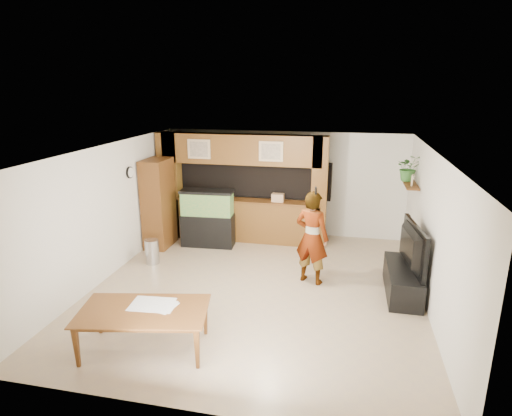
% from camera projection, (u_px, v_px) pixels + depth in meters
% --- Properties ---
extents(floor, '(6.50, 6.50, 0.00)m').
position_uv_depth(floor, '(256.00, 288.00, 8.07)').
color(floor, tan).
rests_on(floor, ground).
extents(ceiling, '(6.50, 6.50, 0.00)m').
position_uv_depth(ceiling, '(257.00, 151.00, 7.34)').
color(ceiling, white).
rests_on(ceiling, wall_back).
extents(wall_back, '(6.00, 0.00, 6.00)m').
position_uv_depth(wall_back, '(283.00, 183.00, 10.75)').
color(wall_back, silver).
rests_on(wall_back, floor).
extents(wall_left, '(0.00, 6.50, 6.50)m').
position_uv_depth(wall_left, '(106.00, 213.00, 8.31)').
color(wall_left, silver).
rests_on(wall_left, floor).
extents(wall_right, '(0.00, 6.50, 6.50)m').
position_uv_depth(wall_right, '(433.00, 235.00, 7.10)').
color(wall_right, silver).
rests_on(wall_right, floor).
extents(partition, '(4.20, 0.99, 2.60)m').
position_uv_depth(partition, '(241.00, 187.00, 10.37)').
color(partition, brown).
rests_on(partition, floor).
extents(wall_clock, '(0.05, 0.25, 0.25)m').
position_uv_depth(wall_clock, '(130.00, 172.00, 9.07)').
color(wall_clock, black).
rests_on(wall_clock, wall_left).
extents(wall_shelf, '(0.25, 0.90, 0.04)m').
position_uv_depth(wall_shelf, '(411.00, 185.00, 8.85)').
color(wall_shelf, brown).
rests_on(wall_shelf, wall_right).
extents(pantry_cabinet, '(0.52, 0.85, 2.07)m').
position_uv_depth(pantry_cabinet, '(159.00, 203.00, 9.94)').
color(pantry_cabinet, brown).
rests_on(pantry_cabinet, floor).
extents(trash_can, '(0.29, 0.29, 0.53)m').
position_uv_depth(trash_can, '(152.00, 252.00, 9.12)').
color(trash_can, '#B2B2B7').
rests_on(trash_can, floor).
extents(aquarium, '(1.22, 0.46, 1.35)m').
position_uv_depth(aquarium, '(208.00, 219.00, 10.03)').
color(aquarium, black).
rests_on(aquarium, floor).
extents(tv_stand, '(0.56, 1.53, 0.51)m').
position_uv_depth(tv_stand, '(402.00, 281.00, 7.80)').
color(tv_stand, black).
rests_on(tv_stand, floor).
extents(television, '(0.36, 1.44, 0.82)m').
position_uv_depth(television, '(406.00, 247.00, 7.61)').
color(television, black).
rests_on(television, tv_stand).
extents(photo_frame, '(0.06, 0.17, 0.22)m').
position_uv_depth(photo_frame, '(412.00, 180.00, 8.67)').
color(photo_frame, tan).
rests_on(photo_frame, wall_shelf).
extents(potted_plant, '(0.57, 0.51, 0.57)m').
position_uv_depth(potted_plant, '(409.00, 168.00, 9.03)').
color(potted_plant, '#326A2A').
rests_on(potted_plant, wall_shelf).
extents(person, '(0.77, 0.63, 1.82)m').
position_uv_depth(person, '(312.00, 238.00, 8.09)').
color(person, '#90704F').
rests_on(person, floor).
extents(microphone, '(0.04, 0.11, 0.17)m').
position_uv_depth(microphone, '(316.00, 191.00, 7.67)').
color(microphone, black).
rests_on(microphone, person).
extents(dining_table, '(1.97, 1.34, 0.64)m').
position_uv_depth(dining_table, '(144.00, 331.00, 6.09)').
color(dining_table, brown).
rests_on(dining_table, floor).
extents(newspaper_a, '(0.65, 0.50, 0.01)m').
position_uv_depth(newspaper_a, '(152.00, 304.00, 6.18)').
color(newspaper_a, silver).
rests_on(newspaper_a, dining_table).
extents(newspaper_b, '(0.51, 0.38, 0.01)m').
position_uv_depth(newspaper_b, '(158.00, 306.00, 6.13)').
color(newspaper_b, silver).
rests_on(newspaper_b, dining_table).
extents(newspaper_c, '(0.56, 0.46, 0.01)m').
position_uv_depth(newspaper_c, '(158.00, 305.00, 6.16)').
color(newspaper_c, silver).
rests_on(newspaper_c, dining_table).
extents(counter_box, '(0.29, 0.20, 0.19)m').
position_uv_depth(counter_box, '(278.00, 198.00, 10.05)').
color(counter_box, tan).
rests_on(counter_box, partition).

